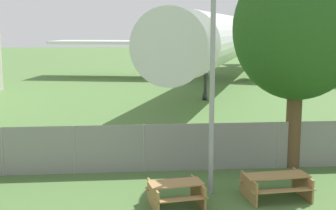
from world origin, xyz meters
TOP-DOWN VIEW (x-y plane):
  - perimeter_fence at (0.00, 10.88)m, footprint 56.07×0.07m
  - airplane at (7.03, 39.67)m, footprint 37.40×45.51m
  - picnic_bench_near_cabin at (1.47, 7.79)m, footprint 2.12×1.58m
  - picnic_bench_open_grass at (-1.74, 7.36)m, footprint 1.79×1.64m
  - tree_far_right at (3.16, 11.02)m, footprint 4.78×4.78m
  - light_mast at (-0.50, 8.42)m, footprint 0.44×0.44m

SIDE VIEW (x-z plane):
  - picnic_bench_open_grass at x=-1.74m, z-range 0.09..0.85m
  - picnic_bench_near_cabin at x=1.47m, z-range 0.10..0.86m
  - perimeter_fence at x=0.00m, z-range 0.00..1.79m
  - airplane at x=7.03m, z-range -2.03..10.56m
  - tree_far_right at x=3.16m, z-range 1.28..9.17m
  - light_mast at x=-0.50m, z-range 0.89..9.76m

